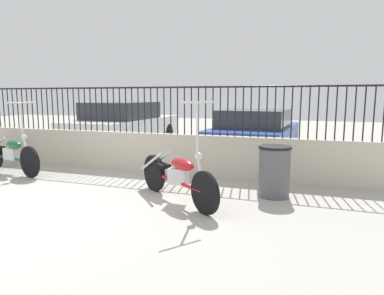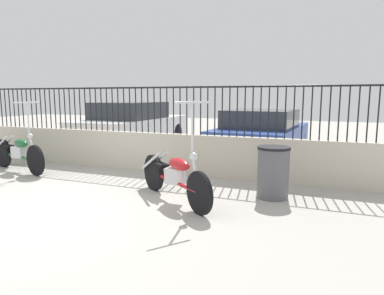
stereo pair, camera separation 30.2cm
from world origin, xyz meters
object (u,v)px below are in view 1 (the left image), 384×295
car_white (125,125)px  motorcycle_red (174,174)px  trash_bin (274,171)px  motorcycle_green (8,153)px  car_blue (255,132)px

car_white → motorcycle_red: bearing=-143.1°
motorcycle_red → trash_bin: bearing=62.7°
motorcycle_red → car_white: motorcycle_red is taller
motorcycle_green → car_white: motorcycle_green is taller
motorcycle_red → car_white: bearing=164.3°
motorcycle_red → motorcycle_green: size_ratio=0.85×
car_white → car_blue: size_ratio=1.12×
motorcycle_red → car_white: size_ratio=0.38×
trash_bin → car_blue: size_ratio=0.20×
car_blue → motorcycle_green: bearing=133.1°
motorcycle_green → trash_bin: (5.44, 0.04, 0.01)m
trash_bin → motorcycle_red: bearing=-154.2°
motorcycle_red → trash_bin: 1.59m
motorcycle_green → car_white: size_ratio=0.45×
motorcycle_red → car_blue: size_ratio=0.43×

